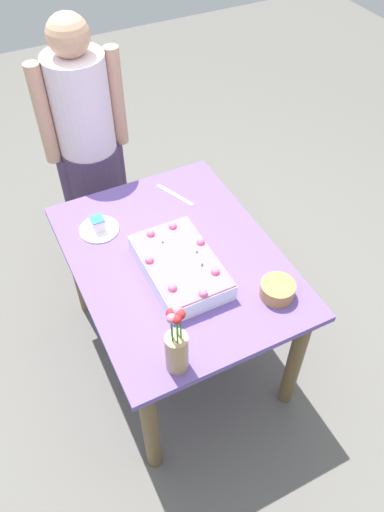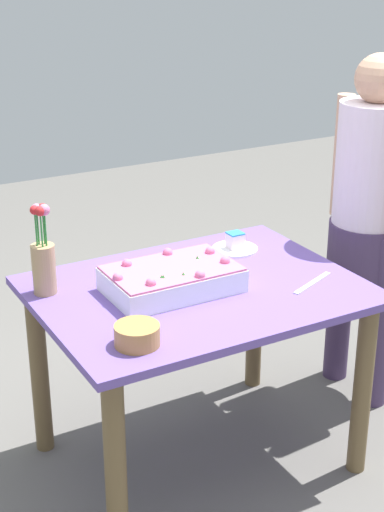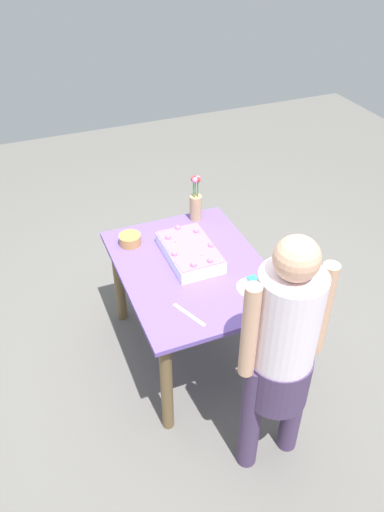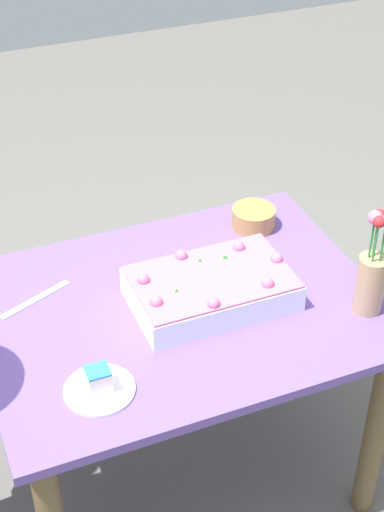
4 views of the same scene
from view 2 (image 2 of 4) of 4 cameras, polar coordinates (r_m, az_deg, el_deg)
ground_plane at (r=3.19m, az=0.38°, el=-14.41°), size 8.00×8.00×0.00m
dining_table at (r=2.87m, az=0.41°, el=-4.68°), size 1.14×0.87×0.73m
sheet_cake at (r=2.77m, az=-1.47°, el=-1.65°), size 0.46×0.29×0.11m
serving_plate_with_slice at (r=3.14m, az=3.15°, el=0.81°), size 0.18×0.18×0.07m
cake_knife at (r=2.87m, az=8.75°, el=-1.94°), size 0.22×0.11×0.00m
flower_vase at (r=2.77m, az=-10.75°, el=-0.29°), size 0.08×0.08×0.33m
fruit_bowl at (r=2.42m, az=-4.01°, el=-5.76°), size 0.14×0.14×0.07m
person_standing at (r=3.33m, az=12.71°, el=3.31°), size 0.31×0.45×1.49m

